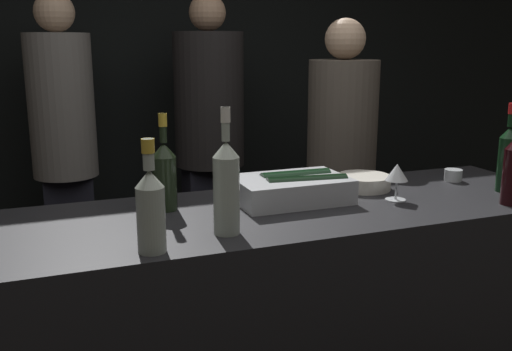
% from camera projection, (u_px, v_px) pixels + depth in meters
% --- Properties ---
extents(wall_back_chalkboard, '(6.40, 0.06, 2.80)m').
position_uv_depth(wall_back_chalkboard, '(148.00, 70.00, 3.73)').
color(wall_back_chalkboard, black).
rests_on(wall_back_chalkboard, ground_plane).
extents(bar_counter, '(2.45, 0.69, 1.00)m').
position_uv_depth(bar_counter, '(259.00, 340.00, 2.11)').
color(bar_counter, black).
rests_on(bar_counter, ground_plane).
extents(ice_bin_with_bottles, '(0.41, 0.27, 0.10)m').
position_uv_depth(ice_bin_with_bottles, '(293.00, 188.00, 2.11)').
color(ice_bin_with_bottles, '#B7BABF').
rests_on(ice_bin_with_bottles, bar_counter).
extents(bowl_white, '(0.22, 0.22, 0.06)m').
position_uv_depth(bowl_white, '(364.00, 182.00, 2.29)').
color(bowl_white, silver).
rests_on(bowl_white, bar_counter).
extents(wine_glass, '(0.08, 0.08, 0.14)m').
position_uv_depth(wine_glass, '(397.00, 174.00, 2.11)').
color(wine_glass, silver).
rests_on(wine_glass, bar_counter).
extents(candle_votive, '(0.07, 0.07, 0.05)m').
position_uv_depth(candle_votive, '(453.00, 175.00, 2.43)').
color(candle_votive, silver).
rests_on(candle_votive, bar_counter).
extents(rose_wine_bottle, '(0.08, 0.08, 0.32)m').
position_uv_depth(rose_wine_bottle, '(151.00, 207.00, 1.58)').
color(rose_wine_bottle, '#9EA899').
rests_on(rose_wine_bottle, bar_counter).
extents(red_wine_bottle_burgundy, '(0.07, 0.07, 0.35)m').
position_uv_depth(red_wine_bottle_burgundy, '(508.00, 156.00, 2.23)').
color(red_wine_bottle_burgundy, black).
rests_on(red_wine_bottle_burgundy, bar_counter).
extents(champagne_bottle, '(0.08, 0.08, 0.34)m').
position_uv_depth(champagne_bottle, '(165.00, 174.00, 1.98)').
color(champagne_bottle, black).
rests_on(champagne_bottle, bar_counter).
extents(white_wine_bottle, '(0.08, 0.08, 0.39)m').
position_uv_depth(white_wine_bottle, '(226.00, 185.00, 1.73)').
color(white_wine_bottle, '#9EA899').
rests_on(white_wine_bottle, bar_counter).
extents(person_in_hoodie, '(0.35, 0.35, 1.84)m').
position_uv_depth(person_in_hoodie, '(64.00, 144.00, 3.13)').
color(person_in_hoodie, black).
rests_on(person_in_hoodie, ground_plane).
extents(person_blond_tee, '(0.41, 0.41, 1.85)m').
position_uv_depth(person_blond_tee, '(210.00, 137.00, 3.39)').
color(person_blond_tee, black).
rests_on(person_blond_tee, ground_plane).
extents(person_grey_polo, '(0.37, 0.37, 1.70)m').
position_uv_depth(person_grey_polo, '(341.00, 163.00, 3.06)').
color(person_grey_polo, black).
rests_on(person_grey_polo, ground_plane).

